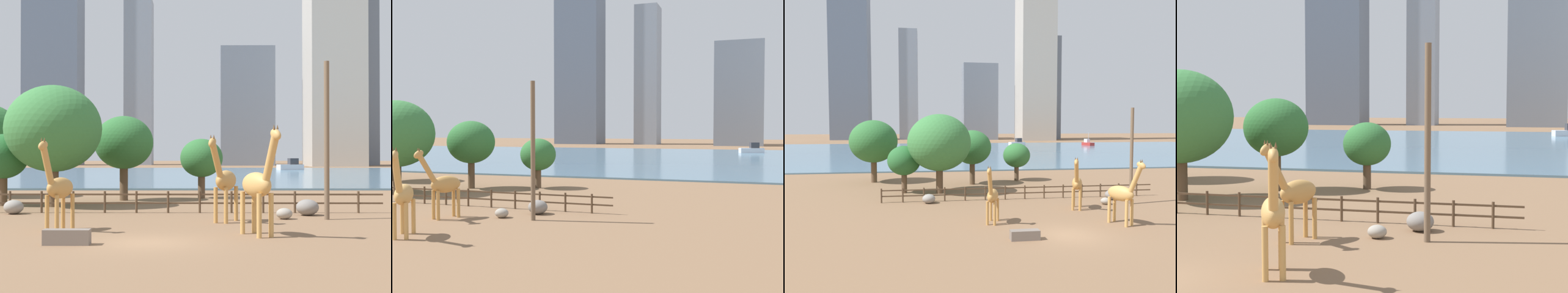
# 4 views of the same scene
# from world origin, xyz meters

# --- Properties ---
(ground_plane) EXTENTS (400.00, 400.00, 0.00)m
(ground_plane) POSITION_xyz_m (0.00, 80.00, 0.00)
(ground_plane) COLOR brown
(harbor_water) EXTENTS (180.00, 86.00, 0.20)m
(harbor_water) POSITION_xyz_m (0.00, 77.00, 0.10)
(harbor_water) COLOR slate
(harbor_water) RESTS_ON ground
(giraffe_tall) EXTENTS (1.85, 3.14, 4.49)m
(giraffe_tall) POSITION_xyz_m (3.41, 7.17, 2.15)
(giraffe_tall) COLOR #C18C47
(giraffe_tall) RESTS_ON ground
(giraffe_companion) EXTENTS (1.39, 2.63, 4.26)m
(giraffe_companion) POSITION_xyz_m (-4.35, 3.59, 1.98)
(giraffe_companion) COLOR #C18C47
(giraffe_companion) RESTS_ON ground
(giraffe_young) EXTENTS (1.77, 2.97, 4.74)m
(giraffe_young) POSITION_xyz_m (4.65, 1.98, 2.21)
(giraffe_young) COLOR tan
(giraffe_young) RESTS_ON ground
(utility_pole) EXTENTS (0.28, 0.28, 8.54)m
(utility_pole) POSITION_xyz_m (8.96, 8.47, 4.27)
(utility_pole) COLOR brown
(utility_pole) RESTS_ON ground
(boulder_near_fence) EXTENTS (1.15, 1.10, 0.83)m
(boulder_near_fence) POSITION_xyz_m (-8.78, 11.29, 0.41)
(boulder_near_fence) COLOR gray
(boulder_near_fence) RESTS_ON ground
(boulder_by_pole) EXTENTS (1.29, 1.23, 0.92)m
(boulder_by_pole) POSITION_xyz_m (8.30, 10.60, 0.46)
(boulder_by_pole) COLOR gray
(boulder_by_pole) RESTS_ON ground
(boulder_small) EXTENTS (0.87, 0.80, 0.60)m
(boulder_small) POSITION_xyz_m (6.70, 8.64, 0.30)
(boulder_small) COLOR gray
(boulder_small) RESTS_ON ground
(feeding_trough) EXTENTS (1.80, 0.60, 0.60)m
(feeding_trough) POSITION_xyz_m (-3.04, -0.51, 0.30)
(feeding_trough) COLOR #72665B
(feeding_trough) RESTS_ON ground
(enclosure_fence) EXTENTS (26.12, 0.14, 1.30)m
(enclosure_fence) POSITION_xyz_m (-0.32, 12.00, 0.76)
(enclosure_fence) COLOR #4C3826
(enclosure_fence) RESTS_ON ground
(tree_left_large) EXTENTS (4.47, 4.47, 6.41)m
(tree_left_large) POSITION_xyz_m (-3.61, 21.59, 4.36)
(tree_left_large) COLOR brown
(tree_left_large) RESTS_ON ground
(tree_center_broad) EXTENTS (3.38, 3.38, 4.89)m
(tree_center_broad) POSITION_xyz_m (-11.25, 16.92, 3.32)
(tree_center_broad) COLOR brown
(tree_center_broad) RESTS_ON ground
(tree_right_tall) EXTENTS (6.46, 6.46, 8.13)m
(tree_right_tall) POSITION_xyz_m (-7.65, 16.19, 5.21)
(tree_right_tall) COLOR brown
(tree_right_tall) RESTS_ON ground
(tree_left_small) EXTENTS (5.76, 5.76, 7.61)m
(tree_left_small) POSITION_xyz_m (-15.32, 24.86, 4.99)
(tree_left_small) COLOR brown
(tree_left_small) RESTS_ON ground
(tree_right_small) EXTENTS (3.40, 3.40, 4.74)m
(tree_right_small) POSITION_xyz_m (2.29, 23.86, 3.17)
(tree_right_small) COLOR brown
(tree_right_small) RESTS_ON ground
(boat_ferry) EXTENTS (2.60, 5.17, 4.44)m
(boat_ferry) POSITION_xyz_m (44.53, 98.04, 0.94)
(boat_ferry) COLOR #B22D28
(boat_ferry) RESTS_ON harbor_water
(boat_sailboat) EXTENTS (5.82, 3.65, 2.41)m
(boat_sailboat) POSITION_xyz_m (21.45, 102.47, 1.02)
(boat_sailboat) COLOR silver
(boat_sailboat) RESTS_ON harbor_water
(skyline_tower_needle) EXTENTS (16.40, 10.76, 36.22)m
(skyline_tower_needle) POSITION_xyz_m (16.79, 160.86, 18.11)
(skyline_tower_needle) COLOR slate
(skyline_tower_needle) RESTS_ON ground
(skyline_block_central) EXTENTS (17.48, 12.49, 89.30)m
(skyline_block_central) POSITION_xyz_m (-44.45, 167.03, 44.65)
(skyline_block_central) COLOR slate
(skyline_block_central) RESTS_ON ground
(skyline_tower_glass) EXTENTS (15.67, 15.67, 100.28)m
(skyline_tower_glass) POSITION_xyz_m (41.27, 149.80, 50.14)
(skyline_tower_glass) COLOR #B7B2A8
(skyline_tower_glass) RESTS_ON ground
(skyline_block_left) EXTENTS (10.70, 12.40, 51.01)m
(skyline_block_left) POSITION_xyz_m (52.09, 165.57, 25.50)
(skyline_block_left) COLOR slate
(skyline_block_left) RESTS_ON ground
(skyline_block_right) EXTENTS (8.79, 9.87, 53.23)m
(skyline_block_right) POSITION_xyz_m (-17.34, 169.14, 26.61)
(skyline_block_right) COLOR gray
(skyline_block_right) RESTS_ON ground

